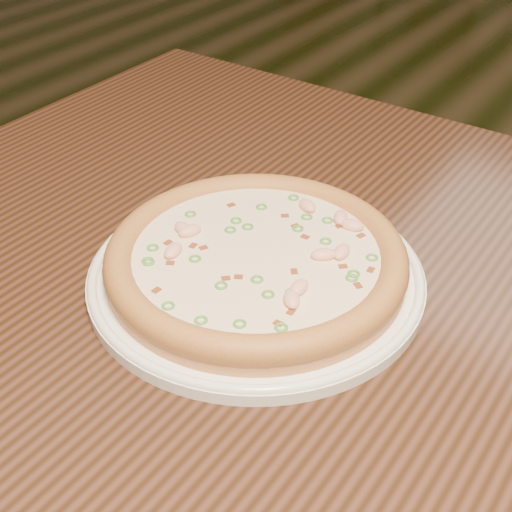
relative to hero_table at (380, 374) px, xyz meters
The scene contains 4 objects.
ground 1.11m from the hero_table, 107.60° to the left, with size 9.00×9.00×0.00m, color black.
hero_table is the anchor object (origin of this frame).
plate 0.17m from the hero_table, 157.38° to the right, with size 0.32×0.32×0.02m.
pizza 0.18m from the hero_table, 157.42° to the right, with size 0.29×0.29×0.03m.
Camera 1 is at (0.46, -1.35, 1.18)m, focal length 50.00 mm.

